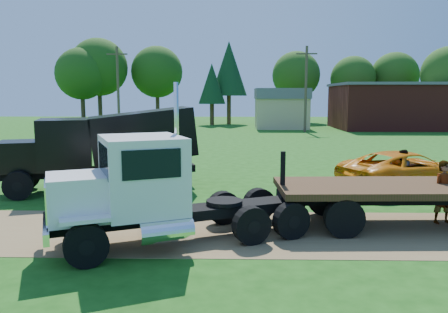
{
  "coord_description": "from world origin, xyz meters",
  "views": [
    {
      "loc": [
        -1.6,
        -11.86,
        3.78
      ],
      "look_at": [
        -1.96,
        3.9,
        1.6
      ],
      "focal_mm": 35.0,
      "sensor_mm": 36.0,
      "label": 1
    }
  ],
  "objects_px": {
    "white_semi_tractor": "(146,191)",
    "flatbed_trailer": "(425,194)",
    "spectator_a": "(444,192)",
    "black_dump_truck": "(108,145)",
    "orange_pickup": "(406,170)"
  },
  "relations": [
    {
      "from": "white_semi_tractor",
      "to": "flatbed_trailer",
      "type": "height_order",
      "value": "white_semi_tractor"
    },
    {
      "from": "flatbed_trailer",
      "to": "spectator_a",
      "type": "distance_m",
      "value": 0.68
    },
    {
      "from": "black_dump_truck",
      "to": "spectator_a",
      "type": "height_order",
      "value": "black_dump_truck"
    },
    {
      "from": "orange_pickup",
      "to": "flatbed_trailer",
      "type": "bearing_deg",
      "value": 140.15
    },
    {
      "from": "black_dump_truck",
      "to": "flatbed_trailer",
      "type": "distance_m",
      "value": 11.77
    },
    {
      "from": "white_semi_tractor",
      "to": "black_dump_truck",
      "type": "xyz_separation_m",
      "value": [
        -2.91,
        6.72,
        0.43
      ]
    },
    {
      "from": "white_semi_tractor",
      "to": "black_dump_truck",
      "type": "bearing_deg",
      "value": 90.11
    },
    {
      "from": "black_dump_truck",
      "to": "orange_pickup",
      "type": "relative_size",
      "value": 1.39
    },
    {
      "from": "white_semi_tractor",
      "to": "spectator_a",
      "type": "height_order",
      "value": "white_semi_tractor"
    },
    {
      "from": "orange_pickup",
      "to": "flatbed_trailer",
      "type": "xyz_separation_m",
      "value": [
        -1.42,
        -5.08,
        0.16
      ]
    },
    {
      "from": "white_semi_tractor",
      "to": "flatbed_trailer",
      "type": "xyz_separation_m",
      "value": [
        7.82,
        1.95,
        -0.47
      ]
    },
    {
      "from": "white_semi_tractor",
      "to": "black_dump_truck",
      "type": "distance_m",
      "value": 7.33
    },
    {
      "from": "black_dump_truck",
      "to": "flatbed_trailer",
      "type": "relative_size",
      "value": 0.91
    },
    {
      "from": "white_semi_tractor",
      "to": "orange_pickup",
      "type": "height_order",
      "value": "white_semi_tractor"
    },
    {
      "from": "orange_pickup",
      "to": "flatbed_trailer",
      "type": "height_order",
      "value": "flatbed_trailer"
    }
  ]
}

